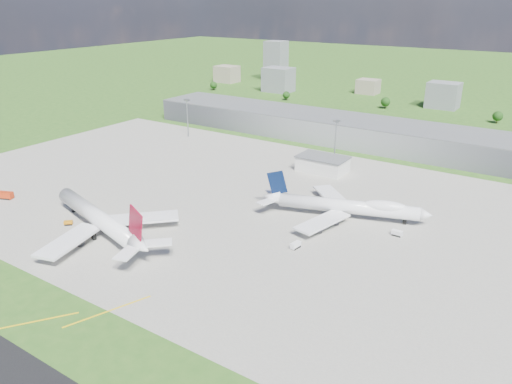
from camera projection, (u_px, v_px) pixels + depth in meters
The scene contains 21 objects.
ground at pixel (343, 147), 319.23m from camera, with size 1400.00×1400.00×0.00m, color #2B581B.
apron at pixel (263, 207), 228.81m from camera, with size 360.00×190.00×0.08m, color gray.
terminal at pixel (354, 131), 328.12m from camera, with size 300.00×42.00×15.00m, color gray.
ops_building at pixel (322, 164), 273.86m from camera, with size 26.00×16.00×8.00m, color silver.
mast_west at pixel (187, 111), 337.29m from camera, with size 3.50×2.00×25.90m.
mast_center at pixel (336, 134), 280.49m from camera, with size 3.50×2.00×25.90m.
airliner_red_twin at pixel (100, 220), 201.35m from camera, with size 77.54×59.30×21.61m.
airliner_blue_quad at pixel (348, 207), 215.39m from camera, with size 70.93×54.38×19.00m.
fire_truck at pixel (5, 195), 237.12m from camera, with size 8.29×5.65×3.46m.
tug_yellow at pixel (68, 223), 210.11m from camera, with size 3.92×3.89×1.76m.
van_white_near at pixel (296, 245), 190.52m from camera, with size 2.74×4.91×2.40m.
van_white_far at pixel (397, 233), 200.38m from camera, with size 4.42×2.21×2.30m.
bldg_far_w at pixel (227, 74), 561.28m from camera, with size 24.00×20.00×18.00m, color gray.
bldg_w at pixel (278, 80), 503.38m from camera, with size 28.00×22.00×24.00m, color slate.
bldg_cw at pixel (368, 86), 494.90m from camera, with size 20.00×18.00×14.00m, color gray.
bldg_c at pixel (443, 95), 428.88m from camera, with size 26.00×20.00×22.00m, color slate.
bldg_tall_w at pixel (276, 61), 566.89m from camera, with size 22.00×20.00×44.00m, color slate.
tree_far_w at pixel (213, 85), 513.60m from camera, with size 7.20×7.20×8.80m.
tree_w at pixel (286, 95), 463.37m from camera, with size 6.75×6.75×8.25m.
tree_c at pixel (386, 102), 428.17m from camera, with size 8.10×8.10×9.90m.
tree_e at pixel (498, 116), 377.95m from camera, with size 7.65×7.65×9.35m.
Camera 1 is at (124.04, -137.10, 89.71)m, focal length 35.00 mm.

